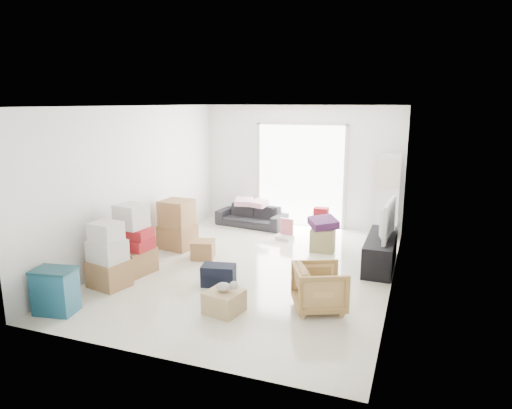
{
  "coord_description": "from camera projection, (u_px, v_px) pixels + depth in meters",
  "views": [
    {
      "loc": [
        2.56,
        -6.89,
        2.76
      ],
      "look_at": [
        -0.04,
        0.2,
        1.06
      ],
      "focal_mm": 32.0,
      "sensor_mm": 36.0,
      "label": 1
    }
  ],
  "objects": [
    {
      "name": "room_shell",
      "position": [
        254.0,
        190.0,
        7.48
      ],
      "size": [
        4.98,
        6.48,
        3.18
      ],
      "color": "beige",
      "rests_on": "ground"
    },
    {
      "name": "sliding_door",
      "position": [
        300.0,
        171.0,
        10.23
      ],
      "size": [
        2.1,
        0.04,
        2.33
      ],
      "color": "white",
      "rests_on": "room_shell"
    },
    {
      "name": "ac_tower",
      "position": [
        388.0,
        196.0,
        9.36
      ],
      "size": [
        0.45,
        0.3,
        1.75
      ],
      "primitive_type": "cube",
      "color": "silver",
      "rests_on": "room_shell"
    },
    {
      "name": "tv_console",
      "position": [
        381.0,
        251.0,
        7.81
      ],
      "size": [
        0.47,
        1.56,
        0.52
      ],
      "primitive_type": "cube",
      "color": "black",
      "rests_on": "room_shell"
    },
    {
      "name": "television",
      "position": [
        382.0,
        233.0,
        7.74
      ],
      "size": [
        0.72,
        1.15,
        0.15
      ],
      "primitive_type": "imported",
      "rotation": [
        0.0,
        0.0,
        1.5
      ],
      "color": "black",
      "rests_on": "tv_console"
    },
    {
      "name": "sofa",
      "position": [
        252.0,
        213.0,
        10.33
      ],
      "size": [
        1.64,
        0.67,
        0.62
      ],
      "primitive_type": "imported",
      "rotation": [
        0.0,
        0.0,
        -0.13
      ],
      "color": "#242328",
      "rests_on": "room_shell"
    },
    {
      "name": "pillow_left",
      "position": [
        244.0,
        196.0,
        10.32
      ],
      "size": [
        0.44,
        0.38,
        0.12
      ],
      "primitive_type": "cube",
      "rotation": [
        0.0,
        0.0,
        0.21
      ],
      "color": "#E5A7B6",
      "rests_on": "sofa"
    },
    {
      "name": "pillow_right",
      "position": [
        259.0,
        198.0,
        10.15
      ],
      "size": [
        0.4,
        0.36,
        0.12
      ],
      "primitive_type": "cube",
      "rotation": [
        0.0,
        0.0,
        -0.32
      ],
      "color": "#E5A7B6",
      "rests_on": "sofa"
    },
    {
      "name": "armchair",
      "position": [
        320.0,
        286.0,
        6.14
      ],
      "size": [
        0.84,
        0.86,
        0.68
      ],
      "primitive_type": "imported",
      "rotation": [
        0.0,
        0.0,
        2.0
      ],
      "color": "tan",
      "rests_on": "room_shell"
    },
    {
      "name": "storage_bins",
      "position": [
        55.0,
        291.0,
        6.06
      ],
      "size": [
        0.59,
        0.46,
        0.62
      ],
      "rotation": [
        0.0,
        0.0,
        0.16
      ],
      "color": "navy",
      "rests_on": "room_shell"
    },
    {
      "name": "box_stack_a",
      "position": [
        108.0,
        258.0,
        6.89
      ],
      "size": [
        0.64,
        0.57,
        1.02
      ],
      "rotation": [
        0.0,
        0.0,
        -0.23
      ],
      "color": "#9F7747",
      "rests_on": "room_shell"
    },
    {
      "name": "box_stack_b",
      "position": [
        133.0,
        243.0,
        7.47
      ],
      "size": [
        0.67,
        0.67,
        1.15
      ],
      "rotation": [
        0.0,
        0.0,
        -0.13
      ],
      "color": "#9F7747",
      "rests_on": "room_shell"
    },
    {
      "name": "box_stack_c",
      "position": [
        177.0,
        225.0,
        8.74
      ],
      "size": [
        0.71,
        0.62,
        0.94
      ],
      "rotation": [
        0.0,
        0.0,
        -0.11
      ],
      "color": "#9F7747",
      "rests_on": "room_shell"
    },
    {
      "name": "loose_box",
      "position": [
        203.0,
        249.0,
        8.22
      ],
      "size": [
        0.48,
        0.48,
        0.33
      ],
      "primitive_type": "cube",
      "rotation": [
        0.0,
        0.0,
        0.27
      ],
      "color": "#9F7747",
      "rests_on": "room_shell"
    },
    {
      "name": "duffel_bag",
      "position": [
        219.0,
        275.0,
        7.0
      ],
      "size": [
        0.56,
        0.4,
        0.32
      ],
      "primitive_type": "cube",
      "rotation": [
        0.0,
        0.0,
        0.21
      ],
      "color": "black",
      "rests_on": "room_shell"
    },
    {
      "name": "ottoman",
      "position": [
        323.0,
        239.0,
        8.64
      ],
      "size": [
        0.46,
        0.46,
        0.44
      ],
      "primitive_type": "cube",
      "rotation": [
        0.0,
        0.0,
        0.06
      ],
      "color": "tan",
      "rests_on": "room_shell"
    },
    {
      "name": "blanket",
      "position": [
        323.0,
        225.0,
        8.58
      ],
      "size": [
        0.66,
        0.66,
        0.14
      ],
      "primitive_type": "cube",
      "rotation": [
        0.0,
        0.0,
        0.56
      ],
      "color": "#441B43",
      "rests_on": "ottoman"
    },
    {
      "name": "kids_table",
      "position": [
        321.0,
        217.0,
        9.28
      ],
      "size": [
        0.54,
        0.54,
        0.67
      ],
      "rotation": [
        0.0,
        0.0,
        -0.35
      ],
      "color": "#1D4AB2",
      "rests_on": "room_shell"
    },
    {
      "name": "toy_walker",
      "position": [
        286.0,
        234.0,
        9.38
      ],
      "size": [
        0.36,
        0.33,
        0.42
      ],
      "rotation": [
        0.0,
        0.0,
        -0.18
      ],
      "color": "silver",
      "rests_on": "room_shell"
    },
    {
      "name": "wood_crate",
      "position": [
        224.0,
        302.0,
        6.1
      ],
      "size": [
        0.53,
        0.53,
        0.3
      ],
      "primitive_type": "cube",
      "rotation": [
        0.0,
        0.0,
        -0.2
      ],
      "color": "tan",
      "rests_on": "room_shell"
    },
    {
      "name": "plush_bunny",
      "position": [
        226.0,
        287.0,
        6.05
      ],
      "size": [
        0.3,
        0.17,
        0.15
      ],
      "rotation": [
        0.0,
        0.0,
        -0.05
      ],
      "color": "#B2ADA8",
      "rests_on": "wood_crate"
    }
  ]
}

